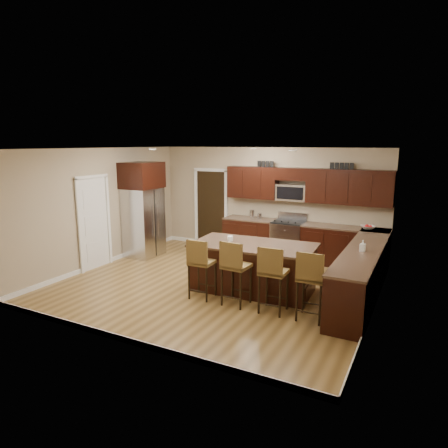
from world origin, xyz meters
The scene contains 24 objects.
floor centered at (0.00, 0.00, 0.00)m, with size 6.00×6.00×0.00m, color olive.
ceiling centered at (0.00, 0.00, 2.70)m, with size 6.00×6.00×0.00m, color silver.
wall_back centered at (0.00, 2.75, 1.35)m, with size 6.00×6.00×0.00m, color tan.
wall_left centered at (-3.00, 0.00, 1.35)m, with size 5.50×5.50×0.00m, color tan.
wall_right centered at (3.00, 0.00, 1.35)m, with size 5.50×5.50×0.00m, color tan.
base_cabinets centered at (1.90, 1.45, 0.46)m, with size 4.02×3.96×0.92m.
upper_cabinets centered at (1.04, 2.58, 1.84)m, with size 4.00×0.33×0.80m.
range centered at (0.68, 2.45, 0.47)m, with size 0.76×0.64×1.11m.
microwave centered at (0.68, 2.60, 1.62)m, with size 0.76×0.31×0.40m, color silver.
doorway centered at (-1.65, 2.73, 1.03)m, with size 0.85×0.03×2.06m, color black.
pantry_door centered at (-2.98, -0.30, 1.02)m, with size 0.03×0.80×2.04m, color white.
letter_decor centered at (0.90, 2.58, 2.29)m, with size 2.20×0.03×0.15m, color black, non-canonical shape.
island centered at (0.78, 0.04, 0.43)m, with size 2.39×1.36×0.92m.
stool_left centered at (0.10, -0.81, 0.70)m, with size 0.43×0.43×1.12m.
stool_mid centered at (0.79, -0.81, 0.73)m, with size 0.46×0.46×1.17m.
stool_right centered at (1.48, -0.81, 0.72)m, with size 0.44×0.44×1.16m.
refrigerator centered at (-2.62, 1.00, 1.21)m, with size 0.79×0.92×2.35m.
floor_mat centered at (0.37, 1.73, 0.01)m, with size 0.79×0.53×0.01m, color olive.
fruit_bowl centered at (2.51, 2.45, 0.96)m, with size 0.31×0.31×0.08m, color silver.
soap_bottle centered at (2.70, 0.44, 1.02)m, with size 0.09×0.09×0.20m, color #B2B2B2.
canister_tall centered at (-0.30, 2.45, 1.03)m, with size 0.12×0.12×0.22m, color silver.
canister_short centered at (-0.09, 2.45, 0.99)m, with size 0.11×0.11×0.14m, color silver.
island_jar centered at (0.28, 0.04, 0.97)m, with size 0.10×0.10×0.10m, color white.
stool_extra centered at (2.13, -0.81, 0.72)m, with size 0.44×0.44×1.16m.
Camera 1 is at (3.66, -6.76, 2.81)m, focal length 32.00 mm.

